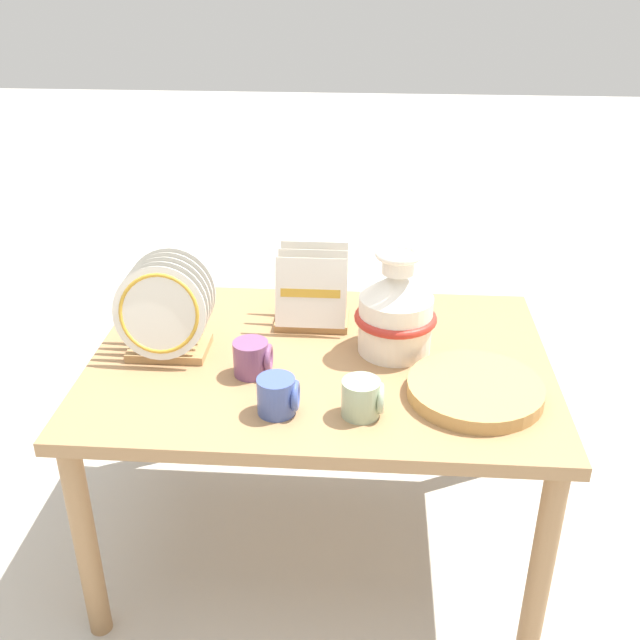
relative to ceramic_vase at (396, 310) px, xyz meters
The scene contains 9 objects.
ground_plane 0.76m from the ceramic_vase, 163.64° to the right, with size 14.00×14.00×0.00m, color #B2ADA3.
display_table 0.27m from the ceramic_vase, 163.64° to the right, with size 1.18×0.82×0.62m.
ceramic_vase is the anchor object (origin of this frame).
dish_rack_round_plates 0.59m from the ceramic_vase, behind, with size 0.24×0.19×0.26m.
dish_rack_square_plates 0.27m from the ceramic_vase, 147.90° to the left, with size 0.20×0.18×0.21m.
wicker_charger_stack 0.30m from the ceramic_vase, 48.35° to the right, with size 0.32×0.32×0.04m.
mug_sage_glaze 0.32m from the ceramic_vase, 104.03° to the right, with size 0.10×0.09×0.09m.
mug_cobalt_glaze 0.41m from the ceramic_vase, 130.95° to the right, with size 0.10×0.09×0.09m.
mug_plum_glaze 0.39m from the ceramic_vase, 157.45° to the right, with size 0.10×0.09×0.09m.
Camera 1 is at (0.12, -1.67, 1.59)m, focal length 42.00 mm.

